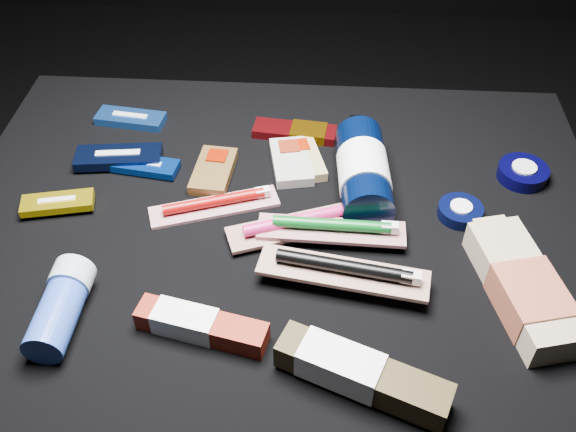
# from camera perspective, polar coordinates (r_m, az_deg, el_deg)

# --- Properties ---
(ground) EXTENTS (3.00, 3.00, 0.00)m
(ground) POSITION_cam_1_polar(r_m,az_deg,el_deg) (1.25, -0.74, -14.31)
(ground) COLOR black
(ground) RESTS_ON ground
(cloth_table) EXTENTS (0.98, 0.78, 0.40)m
(cloth_table) POSITION_cam_1_polar(r_m,az_deg,el_deg) (1.08, -0.83, -8.74)
(cloth_table) COLOR black
(cloth_table) RESTS_ON ground
(luna_bar_0) EXTENTS (0.12, 0.06, 0.02)m
(luna_bar_0) POSITION_cam_1_polar(r_m,az_deg,el_deg) (1.17, -13.81, 8.42)
(luna_bar_0) COLOR #1C4DA1
(luna_bar_0) RESTS_ON cloth_table
(luna_bar_1) EXTENTS (0.11, 0.06, 0.01)m
(luna_bar_1) POSITION_cam_1_polar(r_m,az_deg,el_deg) (1.05, -12.60, 4.38)
(luna_bar_1) COLOR #08349B
(luna_bar_1) RESTS_ON cloth_table
(luna_bar_2) EXTENTS (0.14, 0.07, 0.02)m
(luna_bar_2) POSITION_cam_1_polar(r_m,az_deg,el_deg) (1.07, -14.82, 5.09)
(luna_bar_2) COLOR black
(luna_bar_2) RESTS_ON cloth_table
(luna_bar_3) EXTENTS (0.11, 0.06, 0.01)m
(luna_bar_3) POSITION_cam_1_polar(r_m,az_deg,el_deg) (1.01, -19.80, 1.12)
(luna_bar_3) COLOR #DDBA0E
(luna_bar_3) RESTS_ON cloth_table
(clif_bar_0) EXTENTS (0.07, 0.11, 0.02)m
(clif_bar_0) POSITION_cam_1_polar(r_m,az_deg,el_deg) (1.03, -6.57, 4.15)
(clif_bar_0) COLOR #4F3718
(clif_bar_0) RESTS_ON cloth_table
(clif_bar_1) EXTENTS (0.08, 0.12, 0.02)m
(clif_bar_1) POSITION_cam_1_polar(r_m,az_deg,el_deg) (1.04, 0.25, 5.01)
(clif_bar_1) COLOR #A4A59E
(clif_bar_1) RESTS_ON cloth_table
(clif_bar_2) EXTENTS (0.08, 0.11, 0.02)m
(clif_bar_2) POSITION_cam_1_polar(r_m,az_deg,el_deg) (1.04, 1.30, 5.20)
(clif_bar_2) COLOR tan
(clif_bar_2) RESTS_ON cloth_table
(power_bar) EXTENTS (0.14, 0.06, 0.02)m
(power_bar) POSITION_cam_1_polar(r_m,az_deg,el_deg) (1.10, 1.02, 7.48)
(power_bar) COLOR maroon
(power_bar) RESTS_ON cloth_table
(lotion_bottle) EXTENTS (0.09, 0.24, 0.08)m
(lotion_bottle) POSITION_cam_1_polar(r_m,az_deg,el_deg) (0.98, 6.72, 3.96)
(lotion_bottle) COLOR black
(lotion_bottle) RESTS_ON cloth_table
(cream_tin_upper) EXTENTS (0.08, 0.08, 0.02)m
(cream_tin_upper) POSITION_cam_1_polar(r_m,az_deg,el_deg) (1.08, 20.14, 3.64)
(cream_tin_upper) COLOR black
(cream_tin_upper) RESTS_ON cloth_table
(cream_tin_lower) EXTENTS (0.07, 0.07, 0.02)m
(cream_tin_lower) POSITION_cam_1_polar(r_m,az_deg,el_deg) (0.98, 15.06, 0.42)
(cream_tin_lower) COLOR black
(cream_tin_lower) RESTS_ON cloth_table
(bodywash_bottle) EXTENTS (0.12, 0.23, 0.05)m
(bodywash_bottle) POSITION_cam_1_polar(r_m,az_deg,el_deg) (0.88, 20.21, -6.09)
(bodywash_bottle) COLOR tan
(bodywash_bottle) RESTS_ON cloth_table
(deodorant_stick) EXTENTS (0.06, 0.13, 0.06)m
(deodorant_stick) POSITION_cam_1_polar(r_m,az_deg,el_deg) (0.86, -19.55, -7.58)
(deodorant_stick) COLOR #2848AF
(deodorant_stick) RESTS_ON cloth_table
(toothbrush_pack_0) EXTENTS (0.20, 0.11, 0.02)m
(toothbrush_pack_0) POSITION_cam_1_polar(r_m,az_deg,el_deg) (0.97, -6.41, 1.07)
(toothbrush_pack_0) COLOR beige
(toothbrush_pack_0) RESTS_ON cloth_table
(toothbrush_pack_1) EXTENTS (0.22, 0.12, 0.02)m
(toothbrush_pack_1) POSITION_cam_1_polar(r_m,az_deg,el_deg) (0.92, 1.44, -0.53)
(toothbrush_pack_1) COLOR #A59D9A
(toothbrush_pack_1) RESTS_ON cloth_table
(toothbrush_pack_2) EXTENTS (0.21, 0.05, 0.02)m
(toothbrush_pack_2) POSITION_cam_1_polar(r_m,az_deg,el_deg) (0.91, 4.07, -1.06)
(toothbrush_pack_2) COLOR #ACA6A1
(toothbrush_pack_2) RESTS_ON cloth_table
(toothbrush_pack_3) EXTENTS (0.23, 0.09, 0.03)m
(toothbrush_pack_3) POSITION_cam_1_polar(r_m,az_deg,el_deg) (0.84, 5.15, -4.82)
(toothbrush_pack_3) COLOR #B3ADA6
(toothbrush_pack_3) RESTS_ON cloth_table
(toothpaste_carton_red) EXTENTS (0.17, 0.07, 0.03)m
(toothpaste_carton_red) POSITION_cam_1_polar(r_m,az_deg,el_deg) (0.81, -8.18, -9.52)
(toothpaste_carton_red) COLOR maroon
(toothpaste_carton_red) RESTS_ON cloth_table
(toothpaste_carton_green) EXTENTS (0.21, 0.12, 0.04)m
(toothpaste_carton_green) POSITION_cam_1_polar(r_m,az_deg,el_deg) (0.76, 5.92, -13.58)
(toothpaste_carton_green) COLOR #322710
(toothpaste_carton_green) RESTS_ON cloth_table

